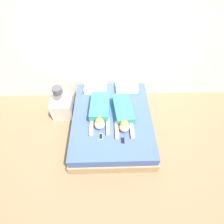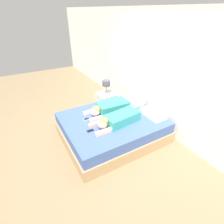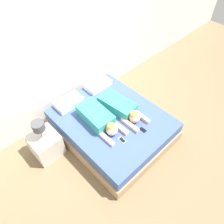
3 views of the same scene
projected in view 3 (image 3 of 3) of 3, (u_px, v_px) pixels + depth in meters
name	position (u px, v px, depth m)	size (l,w,h in m)	color
ground_plane	(112.00, 133.00, 4.48)	(12.00, 12.00, 0.00)	#7F6B4C
wall_back	(68.00, 54.00, 4.09)	(12.00, 0.06, 2.60)	white
bed	(112.00, 126.00, 4.29)	(1.76, 2.11, 0.49)	tan
pillow_head_left	(69.00, 102.00, 4.29)	(0.54, 0.32, 0.12)	white
pillow_head_right	(98.00, 85.00, 4.64)	(0.54, 0.32, 0.12)	white
person_left	(99.00, 119.00, 3.94)	(0.43, 1.01, 0.24)	teal
person_right	(122.00, 108.00, 4.13)	(0.44, 1.07, 0.24)	teal
cell_phone_left	(122.00, 140.00, 3.76)	(0.07, 0.14, 0.01)	silver
cell_phone_right	(143.00, 130.00, 3.90)	(0.07, 0.14, 0.01)	#2D2D33
nightstand	(45.00, 144.00, 3.97)	(0.49, 0.49, 0.88)	beige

